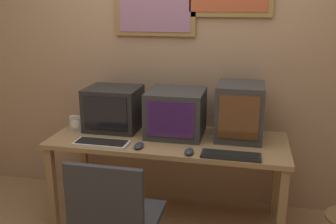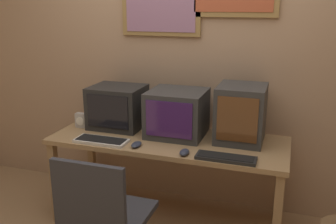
% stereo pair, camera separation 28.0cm
% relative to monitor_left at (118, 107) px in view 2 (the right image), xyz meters
% --- Properties ---
extents(wall_back, '(8.00, 0.08, 2.60)m').
position_rel_monitor_left_xyz_m(wall_back, '(0.49, 0.32, 0.43)').
color(wall_back, tan).
rests_on(wall_back, ground_plane).
extents(desk, '(1.80, 0.67, 0.71)m').
position_rel_monitor_left_xyz_m(desk, '(0.49, -0.14, -0.25)').
color(desk, '#99754C').
rests_on(desk, ground_plane).
extents(monitor_left, '(0.43, 0.37, 0.35)m').
position_rel_monitor_left_xyz_m(monitor_left, '(0.00, 0.00, 0.00)').
color(monitor_left, black).
rests_on(monitor_left, desk).
extents(monitor_center, '(0.43, 0.42, 0.35)m').
position_rel_monitor_left_xyz_m(monitor_center, '(0.53, -0.03, 0.00)').
color(monitor_center, '#333333').
rests_on(monitor_center, desk).
extents(monitor_right, '(0.35, 0.39, 0.42)m').
position_rel_monitor_left_xyz_m(monitor_right, '(1.01, -0.00, 0.04)').
color(monitor_right, '#333333').
rests_on(monitor_right, desk).
extents(keyboard_main, '(0.40, 0.16, 0.03)m').
position_rel_monitor_left_xyz_m(keyboard_main, '(0.04, -0.37, -0.16)').
color(keyboard_main, beige).
rests_on(keyboard_main, desk).
extents(keyboard_side, '(0.40, 0.13, 0.03)m').
position_rel_monitor_left_xyz_m(keyboard_side, '(0.98, -0.40, -0.16)').
color(keyboard_side, black).
rests_on(keyboard_side, desk).
extents(mouse_near_keyboard, '(0.06, 0.12, 0.03)m').
position_rel_monitor_left_xyz_m(mouse_near_keyboard, '(0.32, -0.37, -0.16)').
color(mouse_near_keyboard, '#282D3D').
rests_on(mouse_near_keyboard, desk).
extents(mouse_far_corner, '(0.06, 0.11, 0.04)m').
position_rel_monitor_left_xyz_m(mouse_far_corner, '(0.69, -0.41, -0.15)').
color(mouse_far_corner, '#282D3D').
rests_on(mouse_far_corner, desk).
extents(desk_clock, '(0.10, 0.06, 0.12)m').
position_rel_monitor_left_xyz_m(desk_clock, '(-0.28, -0.11, -0.11)').
color(desk_clock, '#B7B2AD').
rests_on(desk_clock, desk).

